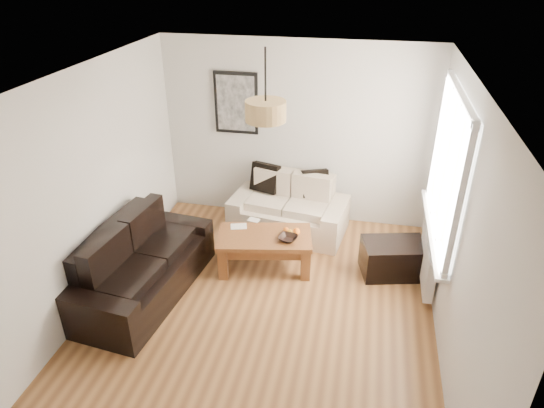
% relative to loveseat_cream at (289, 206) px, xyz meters
% --- Properties ---
extents(floor, '(4.50, 4.50, 0.00)m').
position_rel_loveseat_cream_xyz_m(floor, '(0.00, -1.78, -0.40)').
color(floor, brown).
rests_on(floor, ground).
extents(ceiling, '(3.80, 4.50, 0.00)m').
position_rel_loveseat_cream_xyz_m(ceiling, '(0.00, -1.78, 2.20)').
color(ceiling, white).
rests_on(ceiling, floor).
extents(wall_back, '(3.80, 0.04, 2.60)m').
position_rel_loveseat_cream_xyz_m(wall_back, '(0.00, 0.47, 0.90)').
color(wall_back, silver).
rests_on(wall_back, floor).
extents(wall_front, '(3.80, 0.04, 2.60)m').
position_rel_loveseat_cream_xyz_m(wall_front, '(0.00, -4.03, 0.90)').
color(wall_front, silver).
rests_on(wall_front, floor).
extents(wall_left, '(0.04, 4.50, 2.60)m').
position_rel_loveseat_cream_xyz_m(wall_left, '(-1.90, -1.78, 0.90)').
color(wall_left, silver).
rests_on(wall_left, floor).
extents(wall_right, '(0.04, 4.50, 2.60)m').
position_rel_loveseat_cream_xyz_m(wall_right, '(1.90, -1.78, 0.90)').
color(wall_right, silver).
rests_on(wall_right, floor).
extents(window_bay, '(0.14, 1.90, 1.60)m').
position_rel_loveseat_cream_xyz_m(window_bay, '(1.86, -0.98, 1.20)').
color(window_bay, white).
rests_on(window_bay, wall_right).
extents(radiator, '(0.10, 0.90, 0.52)m').
position_rel_loveseat_cream_xyz_m(radiator, '(1.82, -0.98, -0.02)').
color(radiator, white).
rests_on(radiator, wall_right).
extents(poster, '(0.62, 0.04, 0.87)m').
position_rel_loveseat_cream_xyz_m(poster, '(-0.85, 0.44, 1.30)').
color(poster, black).
rests_on(poster, wall_back).
extents(pendant_shade, '(0.40, 0.40, 0.20)m').
position_rel_loveseat_cream_xyz_m(pendant_shade, '(0.00, -1.48, 1.83)').
color(pendant_shade, tan).
rests_on(pendant_shade, ceiling).
extents(loveseat_cream, '(1.69, 1.08, 0.79)m').
position_rel_loveseat_cream_xyz_m(loveseat_cream, '(0.00, 0.00, 0.00)').
color(loveseat_cream, beige).
rests_on(loveseat_cream, floor).
extents(sofa_leather, '(1.15, 2.03, 0.83)m').
position_rel_loveseat_cream_xyz_m(sofa_leather, '(-1.43, -1.73, 0.02)').
color(sofa_leather, black).
rests_on(sofa_leather, floor).
extents(coffee_table, '(1.25, 0.84, 0.47)m').
position_rel_loveseat_cream_xyz_m(coffee_table, '(-0.14, -0.95, -0.16)').
color(coffee_table, brown).
rests_on(coffee_table, floor).
extents(ottoman, '(0.86, 0.66, 0.43)m').
position_rel_loveseat_cream_xyz_m(ottoman, '(1.45, -0.75, -0.18)').
color(ottoman, black).
rests_on(ottoman, floor).
extents(cushion_left, '(0.43, 0.24, 0.41)m').
position_rel_loveseat_cream_xyz_m(cushion_left, '(-0.38, 0.19, 0.31)').
color(cushion_left, black).
rests_on(cushion_left, loveseat_cream).
extents(cushion_right, '(0.39, 0.25, 0.38)m').
position_rel_loveseat_cream_xyz_m(cushion_right, '(0.33, 0.19, 0.30)').
color(cushion_right, black).
rests_on(cushion_right, loveseat_cream).
extents(fruit_bowl, '(0.27, 0.27, 0.06)m').
position_rel_loveseat_cream_xyz_m(fruit_bowl, '(0.17, -1.01, 0.11)').
color(fruit_bowl, black).
rests_on(fruit_bowl, coffee_table).
extents(orange_a, '(0.07, 0.07, 0.06)m').
position_rel_loveseat_cream_xyz_m(orange_a, '(0.16, -0.87, 0.12)').
color(orange_a, orange).
rests_on(orange_a, fruit_bowl).
extents(orange_b, '(0.12, 0.12, 0.09)m').
position_rel_loveseat_cream_xyz_m(orange_b, '(0.24, -0.84, 0.12)').
color(orange_b, orange).
rests_on(orange_b, fruit_bowl).
extents(orange_c, '(0.08, 0.08, 0.07)m').
position_rel_loveseat_cream_xyz_m(orange_c, '(0.11, -0.84, 0.12)').
color(orange_c, orange).
rests_on(orange_c, fruit_bowl).
extents(papers, '(0.24, 0.20, 0.01)m').
position_rel_loveseat_cream_xyz_m(papers, '(-0.51, -0.82, 0.08)').
color(papers, white).
rests_on(papers, coffee_table).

